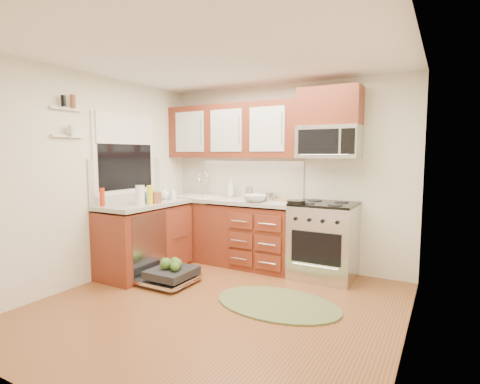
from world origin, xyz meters
The scene contains 38 objects.
floor centered at (0.00, 0.00, 0.00)m, with size 3.50×3.50×0.00m, color brown.
ceiling centered at (0.00, 0.00, 2.50)m, with size 3.50×3.50×0.00m, color white.
wall_back centered at (0.00, 1.75, 1.25)m, with size 3.50×0.04×2.50m, color silver.
wall_front centered at (0.00, -1.75, 1.25)m, with size 3.50×0.04×2.50m, color silver.
wall_left centered at (-1.75, 0.00, 1.25)m, with size 0.04×3.50×2.50m, color silver.
wall_right centered at (1.75, 0.00, 1.25)m, with size 0.04×3.50×2.50m, color silver.
base_cabinet_back centered at (-0.73, 1.45, 0.42)m, with size 2.05×0.60×0.85m, color maroon.
base_cabinet_left centered at (-1.45, 0.52, 0.42)m, with size 0.60×1.25×0.85m, color maroon.
countertop_back centered at (-0.72, 1.44, 0.90)m, with size 2.07×0.64×0.05m, color beige.
countertop_left centered at (-1.44, 0.53, 0.90)m, with size 0.64×1.27×0.05m, color beige.
backsplash_back centered at (-0.73, 1.74, 1.21)m, with size 2.05×0.02×0.57m, color #BBB8A8.
backsplash_left centered at (-1.74, 0.52, 1.21)m, with size 0.02×1.25×0.57m, color #BBB8A8.
upper_cabinets centered at (-0.73, 1.57, 1.88)m, with size 2.05×0.35×0.75m, color maroon, non-canonical shape.
cabinet_over_mw centered at (0.68, 1.57, 2.13)m, with size 0.76×0.35×0.47m, color maroon.
range centered at (0.68, 1.43, 0.47)m, with size 0.76×0.64×0.95m, color silver, non-canonical shape.
microwave centered at (0.68, 1.55, 1.70)m, with size 0.76×0.38×0.40m, color silver, non-canonical shape.
sink centered at (-1.25, 1.42, 0.80)m, with size 0.62×0.50×0.26m, color white, non-canonical shape.
dishwasher centered at (-0.86, 0.30, 0.10)m, with size 0.70×0.60×0.20m, color silver, non-canonical shape.
window centered at (-1.74, 0.50, 1.55)m, with size 0.03×1.05×1.05m, color white, non-canonical shape.
window_blind centered at (-1.71, 0.50, 1.88)m, with size 0.02×0.96×0.40m, color white.
shelf_upper centered at (-1.72, -0.35, 2.05)m, with size 0.04×0.40×0.03m, color white.
shelf_lower centered at (-1.72, -0.35, 1.75)m, with size 0.04×0.40×0.03m, color white.
rug centered at (0.52, 0.35, 0.01)m, with size 1.34×0.87×0.02m, color olive, non-canonical shape.
skillet centered at (0.40, 1.18, 0.97)m, with size 0.23×0.23×0.04m, color black.
stock_pot centered at (-0.13, 1.52, 0.98)m, with size 0.18×0.18×0.11m, color silver.
cutting_board centered at (0.11, 1.55, 0.93)m, with size 0.27×0.17×0.02m, color #B17D51.
canister centered at (-0.42, 1.50, 1.01)m, with size 0.11×0.11×0.18m, color silver.
paper_towel_roll centered at (-1.32, 0.32, 1.05)m, with size 0.11×0.11×0.24m, color white.
mustard_bottle centered at (-1.25, 0.42, 1.04)m, with size 0.07×0.07×0.24m, color yellow.
red_bottle centered at (-1.62, 0.00, 1.04)m, with size 0.06×0.06×0.22m, color red.
wooden_box centered at (-1.25, 0.52, 1.00)m, with size 0.15×0.10×0.15m, color brown.
blue_carton centered at (-1.42, 0.48, 0.99)m, with size 0.09×0.05×0.14m, color #2982C1.
bowl_a centered at (-0.22, 1.32, 0.95)m, with size 0.23×0.23×0.06m, color #999999.
bowl_b centered at (-0.20, 1.25, 0.97)m, with size 0.31×0.31×0.10m, color #999999.
cup centered at (-0.12, 1.61, 0.98)m, with size 0.13×0.13×0.11m, color #999999.
soap_bottle_a centered at (-0.77, 1.60, 1.06)m, with size 0.10×0.10×0.27m, color #999999.
soap_bottle_b centered at (-1.33, 0.96, 1.01)m, with size 0.08×0.08×0.18m, color #999999.
soap_bottle_c centered at (-1.42, 0.88, 1.02)m, with size 0.15×0.15×0.19m, color #999999.
Camera 1 is at (2.00, -3.09, 1.55)m, focal length 28.00 mm.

